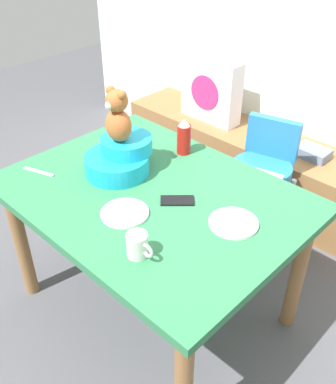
{
  "coord_description": "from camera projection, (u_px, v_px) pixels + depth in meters",
  "views": [
    {
      "loc": [
        1.16,
        -1.09,
        1.85
      ],
      "look_at": [
        0.0,
        0.1,
        0.69
      ],
      "focal_mm": 41.12,
      "sensor_mm": 36.0,
      "label": 1
    }
  ],
  "objects": [
    {
      "name": "ground_plane",
      "position": [
        155.0,
        305.0,
        2.36
      ],
      "size": [
        8.0,
        8.0,
        0.0
      ],
      "primitive_type": "plane",
      "color": "#4C4C51"
    },
    {
      "name": "window_bench",
      "position": [
        286.0,
        179.0,
        2.96
      ],
      "size": [
        2.6,
        0.44,
        0.46
      ],
      "primitive_type": "cube",
      "color": "olive",
      "rests_on": "ground_plane"
    },
    {
      "name": "pillow_floral_left",
      "position": [
        211.0,
        90.0,
        3.07
      ],
      "size": [
        0.44,
        0.15,
        0.44
      ],
      "color": "silver",
      "rests_on": "window_bench"
    },
    {
      "name": "book_stack",
      "position": [
        313.0,
        153.0,
        2.73
      ],
      "size": [
        0.2,
        0.14,
        0.06
      ],
      "primitive_type": "cube",
      "color": "slate",
      "rests_on": "window_bench"
    },
    {
      "name": "dining_table",
      "position": [
        153.0,
        210.0,
        2.0
      ],
      "size": [
        1.31,
        0.98,
        0.74
      ],
      "color": "#2D7247",
      "rests_on": "ground_plane"
    },
    {
      "name": "highchair",
      "position": [
        262.0,
        170.0,
        2.5
      ],
      "size": [
        0.4,
        0.5,
        0.79
      ],
      "color": "#2672B2",
      "rests_on": "ground_plane"
    },
    {
      "name": "infant_seat_teal",
      "position": [
        121.0,
        157.0,
        2.05
      ],
      "size": [
        0.3,
        0.33,
        0.16
      ],
      "color": "#19A5D0",
      "rests_on": "dining_table"
    },
    {
      "name": "teddy_bear",
      "position": [
        118.0,
        117.0,
        1.93
      ],
      "size": [
        0.13,
        0.12,
        0.25
      ],
      "color": "#AA5A2C",
      "rests_on": "infant_seat_teal"
    },
    {
      "name": "ketchup_bottle",
      "position": [
        184.0,
        137.0,
        2.18
      ],
      "size": [
        0.07,
        0.07,
        0.18
      ],
      "color": "red",
      "rests_on": "dining_table"
    },
    {
      "name": "coffee_mug",
      "position": [
        138.0,
        245.0,
        1.58
      ],
      "size": [
        0.12,
        0.08,
        0.09
      ],
      "color": "silver",
      "rests_on": "dining_table"
    },
    {
      "name": "dinner_plate_near",
      "position": [
        125.0,
        213.0,
        1.81
      ],
      "size": [
        0.2,
        0.2,
        0.01
      ],
      "primitive_type": "cylinder",
      "color": "white",
      "rests_on": "dining_table"
    },
    {
      "name": "dinner_plate_far",
      "position": [
        234.0,
        223.0,
        1.75
      ],
      "size": [
        0.2,
        0.2,
        0.01
      ],
      "primitive_type": "cylinder",
      "color": "white",
      "rests_on": "dining_table"
    },
    {
      "name": "cell_phone",
      "position": [
        177.0,
        200.0,
        1.88
      ],
      "size": [
        0.15,
        0.15,
        0.01
      ],
      "primitive_type": "cube",
      "rotation": [
        0.0,
        0.0,
        2.35
      ],
      "color": "black",
      "rests_on": "dining_table"
    },
    {
      "name": "table_fork",
      "position": [
        39.0,
        172.0,
        2.07
      ],
      "size": [
        0.17,
        0.07,
        0.01
      ],
      "primitive_type": "cube",
      "rotation": [
        0.0,
        0.0,
        1.9
      ],
      "color": "silver",
      "rests_on": "dining_table"
    }
  ]
}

